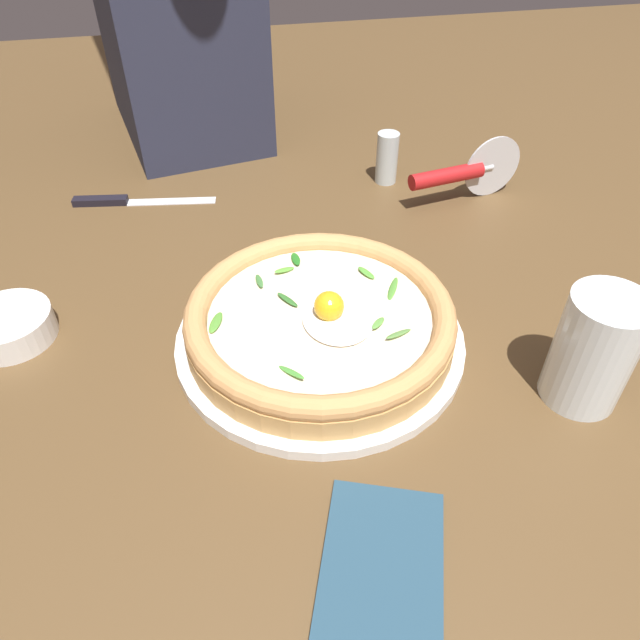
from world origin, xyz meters
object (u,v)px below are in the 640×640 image
(table_knife, at_px, (123,201))
(drinking_glass, at_px, (591,357))
(pizza_cutter, at_px, (461,173))
(side_bowl, at_px, (9,326))
(pizza, at_px, (320,319))
(folded_napkin, at_px, (382,569))
(pepper_shaker, at_px, (387,158))

(table_knife, bearing_deg, drinking_glass, -136.20)
(pizza_cutter, height_order, drinking_glass, drinking_glass)
(side_bowl, relative_size, drinking_glass, 0.79)
(pizza, bearing_deg, side_bowl, 76.48)
(pizza_cutter, relative_size, folded_napkin, 1.23)
(side_bowl, xyz_separation_m, folded_napkin, (-0.33, -0.31, -0.01))
(pizza_cutter, distance_m, table_knife, 0.48)
(folded_napkin, distance_m, pepper_shaker, 0.60)
(side_bowl, bearing_deg, folded_napkin, -136.29)
(pizza, relative_size, side_bowl, 3.00)
(pizza_cutter, relative_size, drinking_glass, 1.49)
(pepper_shaker, bearing_deg, folded_napkin, 163.06)
(pizza, distance_m, folded_napkin, 0.25)
(pizza, distance_m, pizza_cutter, 0.36)
(pizza, height_order, table_knife, pizza)
(drinking_glass, relative_size, folded_napkin, 0.83)
(pizza_cutter, height_order, table_knife, pizza_cutter)
(side_bowl, xyz_separation_m, drinking_glass, (-0.20, -0.55, 0.03))
(side_bowl, height_order, pizza_cutter, pizza_cutter)
(drinking_glass, bearing_deg, pizza_cutter, -4.00)
(folded_napkin, bearing_deg, pepper_shaker, -16.94)
(pizza_cutter, xyz_separation_m, table_knife, (0.09, 0.47, -0.04))
(drinking_glass, height_order, folded_napkin, drinking_glass)
(pizza_cutter, bearing_deg, table_knife, 78.89)
(side_bowl, height_order, drinking_glass, drinking_glass)
(side_bowl, xyz_separation_m, pepper_shaker, (0.25, -0.49, 0.02))
(pizza_cutter, height_order, pepper_shaker, pizza_cutter)
(table_knife, xyz_separation_m, drinking_glass, (-0.46, -0.44, 0.05))
(drinking_glass, xyz_separation_m, pepper_shaker, (0.45, 0.06, -0.01))
(pizza, relative_size, folded_napkin, 1.97)
(pepper_shaker, bearing_deg, drinking_glass, -172.69)
(side_bowl, xyz_separation_m, pizza_cutter, (0.17, -0.57, 0.03))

